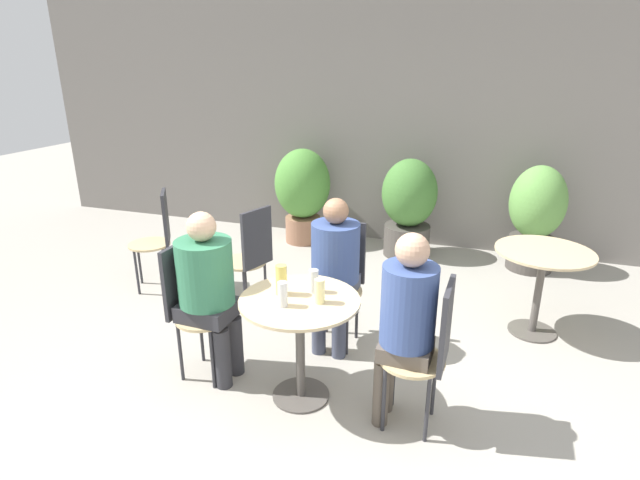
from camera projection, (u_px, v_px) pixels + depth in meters
ground_plane at (322, 418)px, 3.11m from camera, size 20.00×20.00×0.00m
storefront_wall at (416, 117)px, 5.66m from camera, size 10.00×0.06×3.00m
cafe_table_near at (300, 321)px, 3.13m from camera, size 0.76×0.76×0.72m
cafe_table_far at (542, 270)px, 3.92m from camera, size 0.74×0.74×0.72m
bistro_chair_0 at (430, 345)px, 2.86m from camera, size 0.39×0.39×0.96m
bistro_chair_1 at (341, 272)px, 3.84m from camera, size 0.39×0.39×0.96m
bistro_chair_2 at (191, 300)px, 3.40m from camera, size 0.39×0.39×0.96m
bistro_chair_3 at (251, 252)px, 4.25m from camera, size 0.43×0.42×0.96m
bistro_chair_4 at (158, 232)px, 4.74m from camera, size 0.45×0.44×0.96m
seated_person_0 at (406, 315)px, 2.85m from camera, size 0.33×0.32×1.23m
seated_person_1 at (335, 263)px, 3.66m from camera, size 0.36×0.37×1.19m
seated_person_2 at (208, 284)px, 3.30m from camera, size 0.38×0.37×1.21m
beer_glass_0 at (320, 291)px, 3.01m from camera, size 0.06×0.06×0.15m
beer_glass_1 at (314, 281)px, 3.15m from camera, size 0.06×0.06×0.15m
beer_glass_2 at (281, 280)px, 3.11m from camera, size 0.07×0.07×0.20m
beer_glass_3 at (283, 294)px, 2.97m from camera, size 0.06×0.06×0.16m
potted_plant_0 at (303, 190)px, 5.95m from camera, size 0.66×0.66×1.14m
potted_plant_1 at (409, 205)px, 5.55m from camera, size 0.61×0.61×1.10m
potted_plant_2 at (536, 215)px, 5.16m from camera, size 0.56×0.56×1.11m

